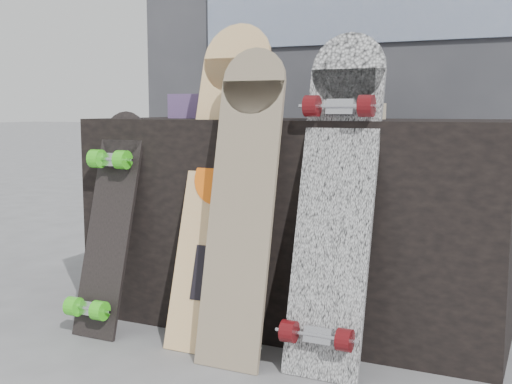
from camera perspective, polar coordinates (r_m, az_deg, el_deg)
The scene contains 10 objects.
ground at distance 2.19m, azimuth -1.51°, elevation -15.12°, with size 60.00×60.00×0.00m, color slate.
vendor_table at distance 2.52m, azimuth 3.59°, elevation -2.65°, with size 1.60×0.60×0.80m, color black.
booth at distance 3.29m, azimuth 9.27°, elevation 11.89°, with size 2.40×0.22×2.20m.
merch_box_purple at distance 2.72m, azimuth -5.56°, elevation 7.60°, with size 0.18×0.12×0.10m, color #3C3063.
merch_box_small at distance 2.45m, azimuth 9.15°, elevation 7.80°, with size 0.14×0.14×0.12m, color #3C3063.
merch_box_flat at distance 2.48m, azimuth 8.73°, elevation 7.11°, with size 0.22×0.10×0.06m, color #D1B78C.
longboard_geisha at distance 2.30m, azimuth -3.09°, elevation 1.68°, with size 0.27×0.37×1.16m.
longboard_celtic at distance 2.13m, azimuth -1.19°, elevation -0.25°, with size 0.23×0.26×1.05m.
longboard_cascadia at distance 2.07m, azimuth 7.06°, elevation -0.27°, with size 0.25×0.36×1.09m.
skateboard_dark at distance 2.47m, azimuth -13.05°, elevation -2.46°, with size 0.19×0.31×0.83m.
Camera 1 is at (0.91, -1.81, 0.84)m, focal length 45.00 mm.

